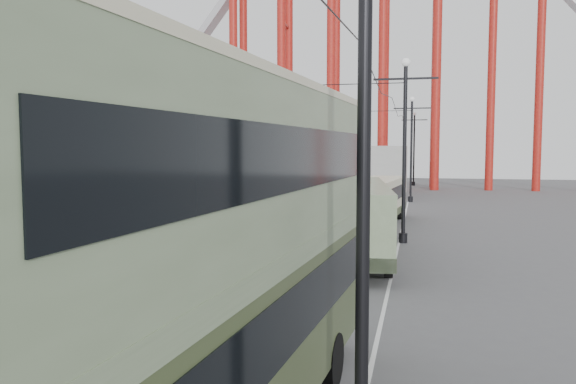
% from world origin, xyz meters
% --- Properties ---
extents(ground, '(160.00, 160.00, 0.00)m').
position_xyz_m(ground, '(0.00, 0.00, 0.00)').
color(ground, '#505053').
rests_on(ground, ground).
extents(road_markings, '(12.52, 120.00, 0.01)m').
position_xyz_m(road_markings, '(-0.86, 19.70, 0.01)').
color(road_markings, silver).
rests_on(road_markings, ground).
extents(lamp_post_mid, '(3.20, 0.44, 9.32)m').
position_xyz_m(lamp_post_mid, '(5.60, 18.00, 4.68)').
color(lamp_post_mid, black).
rests_on(lamp_post_mid, ground).
extents(lamp_post_far, '(3.20, 0.44, 9.32)m').
position_xyz_m(lamp_post_far, '(5.60, 40.00, 4.68)').
color(lamp_post_far, black).
rests_on(lamp_post_far, ground).
extents(lamp_post_distant, '(3.20, 0.44, 9.32)m').
position_xyz_m(lamp_post_distant, '(5.60, 62.00, 4.68)').
color(lamp_post_distant, black).
rests_on(lamp_post_distant, ground).
extents(fairground_shed, '(22.00, 10.00, 5.00)m').
position_xyz_m(fairground_shed, '(-6.00, 47.00, 2.50)').
color(fairground_shed, '#AFAFAA').
rests_on(fairground_shed, ground).
extents(double_decker_bus, '(3.62, 11.27, 5.96)m').
position_xyz_m(double_decker_bus, '(3.20, -2.98, 3.34)').
color(double_decker_bus, '#384625').
rests_on(double_decker_bus, ground).
extents(single_decker_green, '(4.08, 11.79, 3.26)m').
position_xyz_m(single_decker_green, '(3.63, 13.67, 1.84)').
color(single_decker_green, '#6A7E5C').
rests_on(single_decker_green, ground).
extents(single_decker_cream, '(3.24, 9.36, 2.85)m').
position_xyz_m(single_decker_cream, '(3.83, 25.11, 1.61)').
color(single_decker_cream, beige).
rests_on(single_decker_cream, ground).
extents(pedestrian, '(0.67, 0.49, 1.70)m').
position_xyz_m(pedestrian, '(2.52, 7.25, 0.85)').
color(pedestrian, black).
rests_on(pedestrian, ground).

